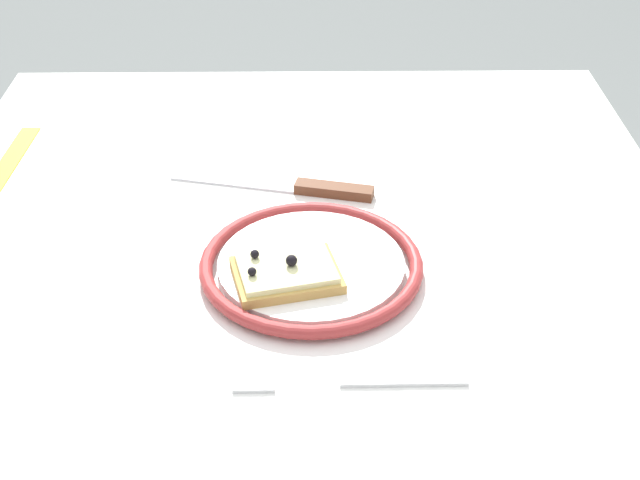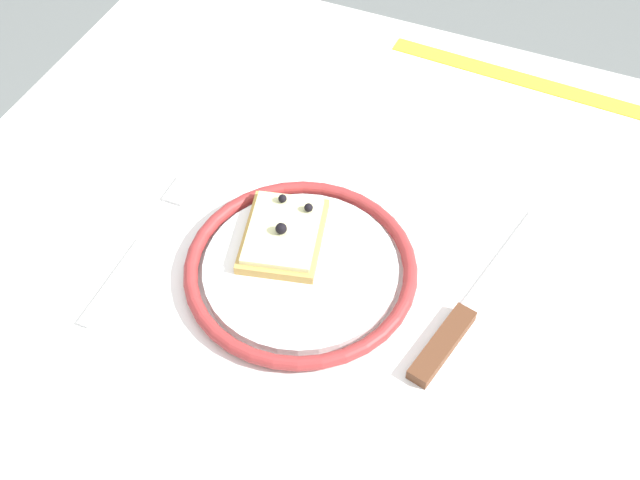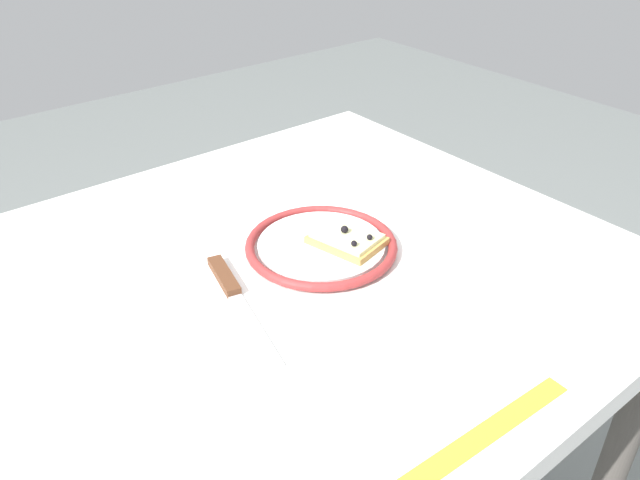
% 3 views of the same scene
% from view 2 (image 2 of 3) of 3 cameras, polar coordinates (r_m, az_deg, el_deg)
% --- Properties ---
extents(dining_table, '(0.91, 0.84, 0.76)m').
position_cam_2_polar(dining_table, '(0.84, 1.82, -7.02)').
color(dining_table, white).
rests_on(dining_table, ground_plane).
extents(plate, '(0.22, 0.22, 0.02)m').
position_cam_2_polar(plate, '(0.76, -1.40, -2.09)').
color(plate, white).
rests_on(plate, dining_table).
extents(pizza_slice_near, '(0.10, 0.12, 0.03)m').
position_cam_2_polar(pizza_slice_near, '(0.77, -2.66, 0.46)').
color(pizza_slice_near, tan).
rests_on(pizza_slice_near, plate).
extents(knife, '(0.07, 0.24, 0.01)m').
position_cam_2_polar(knife, '(0.74, 10.06, -5.74)').
color(knife, silver).
rests_on(knife, dining_table).
extents(fork, '(0.02, 0.20, 0.00)m').
position_cam_2_polar(fork, '(0.80, -12.78, -0.38)').
color(fork, silver).
rests_on(fork, dining_table).
extents(measuring_tape, '(0.36, 0.04, 0.00)m').
position_cam_2_polar(measuring_tape, '(1.00, 15.17, 10.86)').
color(measuring_tape, yellow).
rests_on(measuring_tape, dining_table).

